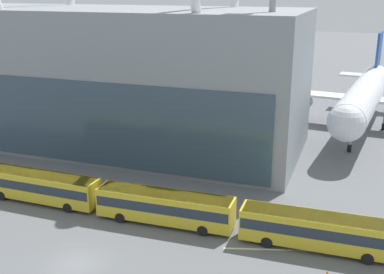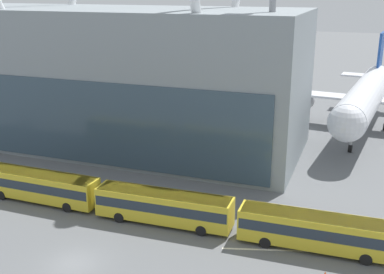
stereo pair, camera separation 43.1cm
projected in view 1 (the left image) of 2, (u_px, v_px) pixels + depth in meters
The scene contains 9 objects.
ground_plane at pixel (76, 264), 38.99m from camera, with size 440.00×440.00×0.00m, color slate.
airliner_at_gate_near at pixel (34, 80), 86.09m from camera, with size 34.56×38.38×15.11m.
airliner_at_gate_far at pixel (365, 95), 74.29m from camera, with size 35.11×39.35×13.79m.
shuttle_bus_0 at pixel (40, 185), 49.72m from camera, with size 13.21×2.76×3.10m.
shuttle_bus_1 at pixel (165, 206), 45.12m from camera, with size 13.25×2.94×3.10m.
shuttle_bus_2 at pixel (318, 229), 40.71m from camera, with size 13.23×2.83×3.10m.
floodlight_mast at pixel (272, 22), 54.62m from camera, with size 2.85×2.85×28.64m.
lane_stripe_1 at pixel (288, 250), 41.01m from camera, with size 11.04×0.25×0.01m, color silver.
lane_stripe_3 at pixel (165, 211), 48.18m from camera, with size 6.95×0.25×0.01m, color silver.
Camera 1 is at (20.36, -28.93, 21.54)m, focal length 45.00 mm.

